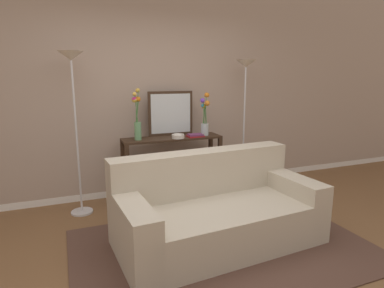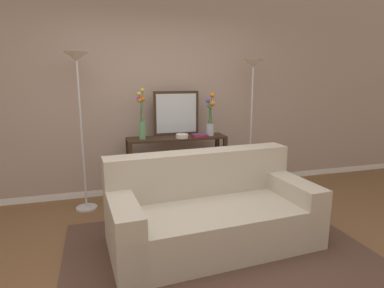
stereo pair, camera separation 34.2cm
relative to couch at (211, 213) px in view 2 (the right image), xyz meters
name	(u,v)px [view 2 (the right image)]	position (x,y,z in m)	size (l,w,h in m)	color
ground_plane	(190,270)	(-0.33, -0.41, -0.32)	(16.00, 16.00, 0.02)	brown
back_wall	(148,85)	(-0.33, 1.71, 1.21)	(12.00, 0.15, 3.05)	white
area_rug	(216,249)	(0.00, -0.16, -0.30)	(2.83, 1.87, 0.01)	#51382D
couch	(211,213)	(0.00, 0.00, 0.00)	(2.05, 1.10, 0.88)	#BCB29E
console_table	(177,156)	(-0.02, 1.30, 0.27)	(1.32, 0.35, 0.85)	#382619
floor_lamp_left	(78,88)	(-1.22, 1.24, 1.20)	(0.28, 0.28, 1.92)	silver
floor_lamp_right	(252,90)	(1.03, 1.24, 1.16)	(0.28, 0.28, 1.86)	silver
wall_mirror	(176,113)	(0.01, 1.45, 0.84)	(0.62, 0.02, 0.60)	#382619
vase_tall_flowers	(141,116)	(-0.49, 1.30, 0.84)	(0.11, 0.11, 0.65)	#669E6B
vase_short_flowers	(210,118)	(0.44, 1.28, 0.79)	(0.13, 0.13, 0.58)	silver
fruit_bowl	(182,136)	(0.02, 1.20, 0.57)	(0.16, 0.16, 0.06)	silver
book_stack	(200,136)	(0.27, 1.21, 0.56)	(0.23, 0.16, 0.04)	maroon
book_row_under_console	(154,196)	(-0.34, 1.30, -0.25)	(0.45, 0.16, 0.13)	#2D2D33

